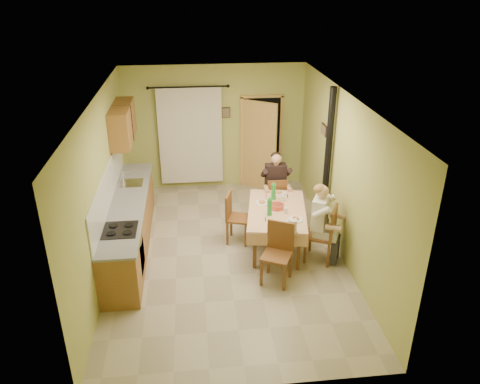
{
  "coord_description": "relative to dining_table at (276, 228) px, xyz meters",
  "views": [
    {
      "loc": [
        -0.54,
        -7.08,
        4.54
      ],
      "look_at": [
        0.25,
        0.1,
        1.15
      ],
      "focal_mm": 35.0,
      "sensor_mm": 36.0,
      "label": 1
    }
  ],
  "objects": [
    {
      "name": "man_right",
      "position": [
        0.67,
        -0.48,
        0.5
      ],
      "size": [
        0.61,
        0.65,
        1.39
      ],
      "rotation": [
        0.0,
        0.0,
        1.1
      ],
      "color": "silver",
      "rests_on": "chair_right"
    },
    {
      "name": "chair_right",
      "position": [
        0.68,
        -0.49,
        -0.09
      ],
      "size": [
        0.62,
        0.62,
        1.02
      ],
      "rotation": [
        0.0,
        0.0,
        1.1
      ],
      "color": "brown",
      "rests_on": "ground"
    },
    {
      "name": "man_far",
      "position": [
        0.16,
        1.05,
        0.5
      ],
      "size": [
        0.58,
        0.47,
        1.39
      ],
      "rotation": [
        0.0,
        0.0,
        0.0
      ],
      "color": "black",
      "rests_on": "chair_far"
    },
    {
      "name": "curtain",
      "position": [
        -1.46,
        2.77,
        0.88
      ],
      "size": [
        1.7,
        0.07,
        2.22
      ],
      "color": "black",
      "rests_on": "ground"
    },
    {
      "name": "dining_table",
      "position": [
        0.0,
        0.0,
        0.0
      ],
      "size": [
        1.27,
        1.81,
        0.76
      ],
      "rotation": [
        0.0,
        0.0,
        -0.17
      ],
      "color": "tan",
      "rests_on": "ground"
    },
    {
      "name": "room_shell",
      "position": [
        -0.91,
        -0.13,
        1.44
      ],
      "size": [
        4.04,
        6.04,
        2.82
      ],
      "color": "tan",
      "rests_on": "ground"
    },
    {
      "name": "chair_far",
      "position": [
        0.16,
        1.03,
        -0.09
      ],
      "size": [
        0.38,
        0.38,
        0.93
      ],
      "rotation": [
        0.0,
        0.0,
        0.0
      ],
      "color": "brown",
      "rests_on": "ground"
    },
    {
      "name": "chair_near",
      "position": [
        -0.18,
        -1.03,
        -0.09
      ],
      "size": [
        0.59,
        0.59,
        1.0
      ],
      "rotation": [
        0.0,
        0.0,
        2.68
      ],
      "color": "brown",
      "rests_on": "ground"
    },
    {
      "name": "picture_back",
      "position": [
        -0.66,
        2.84,
        1.37
      ],
      "size": [
        0.19,
        0.03,
        0.23
      ],
      "primitive_type": "cube",
      "color": "black",
      "rests_on": "room_shell"
    },
    {
      "name": "picture_right",
      "position": [
        1.06,
        1.07,
        1.47
      ],
      "size": [
        0.03,
        0.31,
        0.21
      ],
      "primitive_type": "cube",
      "color": "brown",
      "rests_on": "room_shell"
    },
    {
      "name": "tableware",
      "position": [
        0.0,
        -0.1,
        0.45
      ],
      "size": [
        0.72,
        1.66,
        0.33
      ],
      "color": "white",
      "rests_on": "dining_table"
    },
    {
      "name": "doorway",
      "position": [
        0.1,
        2.73,
        0.67
      ],
      "size": [
        0.96,
        0.52,
        2.15
      ],
      "color": "black",
      "rests_on": "ground"
    },
    {
      "name": "chair_left",
      "position": [
        -0.67,
        0.28,
        -0.09
      ],
      "size": [
        0.5,
        0.5,
        0.96
      ],
      "rotation": [
        0.0,
        0.0,
        -1.87
      ],
      "color": "brown",
      "rests_on": "ground"
    },
    {
      "name": "floor",
      "position": [
        -0.91,
        -0.13,
        -0.38
      ],
      "size": [
        4.0,
        6.0,
        0.01
      ],
      "primitive_type": "cube",
      "color": "tan",
      "rests_on": "ground"
    },
    {
      "name": "stove_flue",
      "position": [
        0.99,
        0.47,
        0.64
      ],
      "size": [
        0.24,
        0.24,
        2.8
      ],
      "color": "black",
      "rests_on": "ground"
    },
    {
      "name": "upper_cabinets",
      "position": [
        -2.73,
        1.57,
        1.57
      ],
      "size": [
        0.35,
        1.4,
        0.7
      ],
      "primitive_type": "cube",
      "color": "brown",
      "rests_on": "room_shell"
    },
    {
      "name": "kitchen_run",
      "position": [
        -2.62,
        0.27,
        0.1
      ],
      "size": [
        0.64,
        3.64,
        1.56
      ],
      "color": "brown",
      "rests_on": "ground"
    }
  ]
}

